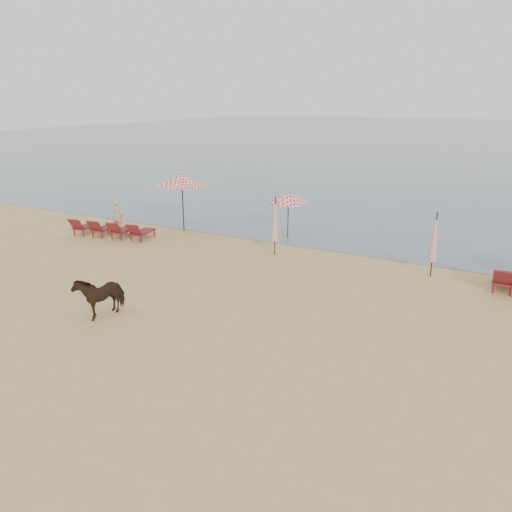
{
  "coord_description": "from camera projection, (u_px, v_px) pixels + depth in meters",
  "views": [
    {
      "loc": [
        7.22,
        -8.52,
        6.0
      ],
      "look_at": [
        0.0,
        5.0,
        1.1
      ],
      "focal_mm": 35.0,
      "sensor_mm": 36.0,
      "label": 1
    }
  ],
  "objects": [
    {
      "name": "cow",
      "position": [
        100.0,
        295.0,
        14.26
      ],
      "size": [
        0.87,
        1.52,
        1.22
      ],
      "primitive_type": "imported",
      "rotation": [
        0.0,
        0.0,
        -0.15
      ],
      "color": "black",
      "rests_on": "ground"
    },
    {
      "name": "sea",
      "position": [
        477.0,
        136.0,
        79.45
      ],
      "size": [
        160.0,
        140.0,
        0.06
      ],
      "primitive_type": "cube",
      "color": "#51606B",
      "rests_on": "ground"
    },
    {
      "name": "ground",
      "position": [
        160.0,
        353.0,
        12.22
      ],
      "size": [
        120.0,
        120.0,
        0.0
      ],
      "primitive_type": "plane",
      "color": "tan",
      "rests_on": "ground"
    },
    {
      "name": "umbrella_closed_left",
      "position": [
        275.0,
        219.0,
        19.47
      ],
      "size": [
        0.28,
        0.28,
        2.34
      ],
      "rotation": [
        0.0,
        0.0,
        0.17
      ],
      "color": "black",
      "rests_on": "ground"
    },
    {
      "name": "lounger_cluster_left",
      "position": [
        111.0,
        229.0,
        22.26
      ],
      "size": [
        3.76,
        2.05,
        0.57
      ],
      "rotation": [
        0.0,
        0.0,
        0.16
      ],
      "color": "maroon",
      "rests_on": "ground"
    },
    {
      "name": "umbrella_open_left_a",
      "position": [
        182.0,
        180.0,
        22.79
      ],
      "size": [
        2.34,
        2.34,
        2.66
      ],
      "rotation": [
        0.0,
        0.0,
        -0.29
      ],
      "color": "black",
      "rests_on": "ground"
    },
    {
      "name": "umbrella_open_left_b",
      "position": [
        288.0,
        197.0,
        21.73
      ],
      "size": [
        1.65,
        1.68,
        2.11
      ],
      "rotation": [
        0.0,
        0.0,
        0.15
      ],
      "color": "black",
      "rests_on": "ground"
    },
    {
      "name": "beachgoer_left",
      "position": [
        118.0,
        216.0,
        22.97
      ],
      "size": [
        0.62,
        0.46,
        1.54
      ],
      "primitive_type": "imported",
      "rotation": [
        0.0,
        0.0,
        2.97
      ],
      "color": "tan",
      "rests_on": "ground"
    },
    {
      "name": "umbrella_closed_right",
      "position": [
        435.0,
        237.0,
        17.0
      ],
      "size": [
        0.28,
        0.28,
        2.33
      ],
      "rotation": [
        0.0,
        0.0,
        0.07
      ],
      "color": "black",
      "rests_on": "ground"
    }
  ]
}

